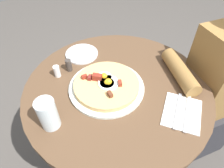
% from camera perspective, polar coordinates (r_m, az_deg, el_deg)
% --- Properties ---
extents(ground_plane, '(6.00, 6.00, 0.00)m').
position_cam_1_polar(ground_plane, '(1.48, 0.97, -20.04)').
color(ground_plane, '#4C4742').
extents(dining_table, '(0.82, 0.82, 0.72)m').
position_cam_1_polar(dining_table, '(1.00, 1.35, -7.27)').
color(dining_table, brown).
rests_on(dining_table, ground_plane).
extents(person_seated, '(0.52, 0.32, 1.14)m').
position_cam_1_polar(person_seated, '(1.25, 27.50, -3.05)').
color(person_seated, '#2D2D33').
rests_on(person_seated, ground_plane).
extents(pizza_plate, '(0.32, 0.32, 0.01)m').
position_cam_1_polar(pizza_plate, '(0.86, -1.56, -0.95)').
color(pizza_plate, silver).
rests_on(pizza_plate, dining_table).
extents(breakfast_pizza, '(0.28, 0.28, 0.05)m').
position_cam_1_polar(breakfast_pizza, '(0.84, -1.63, -0.04)').
color(breakfast_pizza, tan).
rests_on(breakfast_pizza, pizza_plate).
extents(bread_plate, '(0.16, 0.16, 0.01)m').
position_cam_1_polar(bread_plate, '(1.04, -8.67, 8.57)').
color(bread_plate, white).
rests_on(bread_plate, dining_table).
extents(napkin, '(0.22, 0.22, 0.00)m').
position_cam_1_polar(napkin, '(0.82, 19.49, -7.68)').
color(napkin, white).
rests_on(napkin, dining_table).
extents(fork, '(0.13, 0.14, 0.00)m').
position_cam_1_polar(fork, '(0.82, 18.34, -7.20)').
color(fork, silver).
rests_on(fork, napkin).
extents(knife, '(0.13, 0.14, 0.00)m').
position_cam_1_polar(knife, '(0.82, 20.78, -7.78)').
color(knife, silver).
rests_on(knife, napkin).
extents(water_glass, '(0.07, 0.07, 0.13)m').
position_cam_1_polar(water_glass, '(0.73, -17.92, -8.23)').
color(water_glass, silver).
rests_on(water_glass, dining_table).
extents(salt_shaker, '(0.03, 0.03, 0.06)m').
position_cam_1_polar(salt_shaker, '(0.93, -15.54, 3.52)').
color(salt_shaker, white).
rests_on(salt_shaker, dining_table).
extents(pepper_shaker, '(0.03, 0.03, 0.06)m').
position_cam_1_polar(pepper_shaker, '(0.95, -12.34, 5.31)').
color(pepper_shaker, '#3F3833').
rests_on(pepper_shaker, dining_table).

